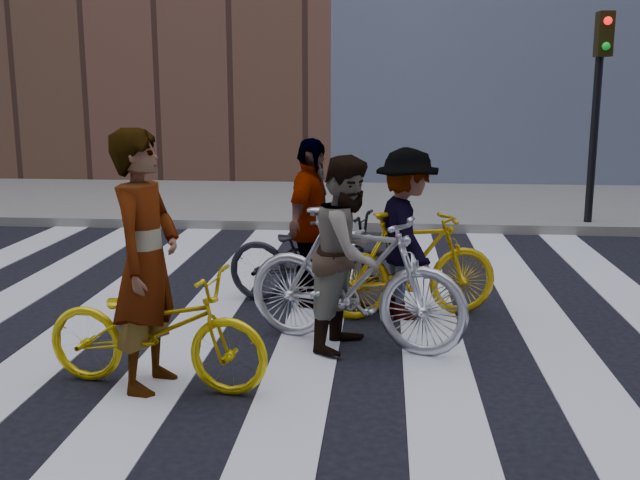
# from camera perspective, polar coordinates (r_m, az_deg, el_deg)

# --- Properties ---
(ground) EXTENTS (100.00, 100.00, 0.00)m
(ground) POSITION_cam_1_polar(r_m,az_deg,el_deg) (7.00, -5.20, -7.13)
(ground) COLOR black
(ground) RESTS_ON ground
(sidewalk_far) EXTENTS (100.00, 5.00, 0.15)m
(sidewalk_far) POSITION_cam_1_polar(r_m,az_deg,el_deg) (14.24, 0.08, 2.87)
(sidewalk_far) COLOR gray
(sidewalk_far) RESTS_ON ground
(zebra_crosswalk) EXTENTS (8.25, 10.00, 0.01)m
(zebra_crosswalk) POSITION_cam_1_polar(r_m,az_deg,el_deg) (7.00, -5.20, -7.09)
(zebra_crosswalk) COLOR silver
(zebra_crosswalk) RESTS_ON ground
(traffic_signal) EXTENTS (0.22, 0.42, 3.33)m
(traffic_signal) POSITION_cam_1_polar(r_m,az_deg,el_deg) (12.26, 20.50, 11.08)
(traffic_signal) COLOR black
(traffic_signal) RESTS_ON ground
(bike_yellow_left) EXTENTS (1.83, 0.87, 0.93)m
(bike_yellow_left) POSITION_cam_1_polar(r_m,az_deg,el_deg) (5.78, -12.40, -6.61)
(bike_yellow_left) COLOR yellow
(bike_yellow_left) RESTS_ON ground
(bike_silver_mid) EXTENTS (2.10, 1.23, 1.22)m
(bike_silver_mid) POSITION_cam_1_polar(r_m,az_deg,el_deg) (6.48, 2.64, -3.00)
(bike_silver_mid) COLOR silver
(bike_silver_mid) RESTS_ON ground
(bike_yellow_right) EXTENTS (1.84, 0.97, 1.06)m
(bike_yellow_right) POSITION_cam_1_polar(r_m,az_deg,el_deg) (7.37, 6.92, -1.91)
(bike_yellow_right) COLOR #CE9E0B
(bike_yellow_right) RESTS_ON ground
(bike_dark_rear) EXTENTS (2.01, 1.07, 1.00)m
(bike_dark_rear) POSITION_cam_1_polar(r_m,az_deg,el_deg) (7.72, -0.36, -1.43)
(bike_dark_rear) COLOR black
(bike_dark_rear) RESTS_ON ground
(rider_left) EXTENTS (0.57, 0.78, 1.96)m
(rider_left) POSITION_cam_1_polar(r_m,az_deg,el_deg) (5.66, -13.11, -1.61)
(rider_left) COLOR slate
(rider_left) RESTS_ON ground
(rider_mid) EXTENTS (0.88, 0.98, 1.68)m
(rider_mid) POSITION_cam_1_polar(r_m,az_deg,el_deg) (6.43, 2.21, -0.99)
(rider_mid) COLOR slate
(rider_mid) RESTS_ON ground
(rider_right) EXTENTS (0.90, 1.21, 1.67)m
(rider_right) POSITION_cam_1_polar(r_m,az_deg,el_deg) (7.30, 6.58, 0.43)
(rider_right) COLOR slate
(rider_right) RESTS_ON ground
(rider_rear) EXTENTS (0.64, 1.09, 1.74)m
(rider_rear) POSITION_cam_1_polar(r_m,az_deg,el_deg) (7.65, -0.74, 1.27)
(rider_rear) COLOR slate
(rider_rear) RESTS_ON ground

